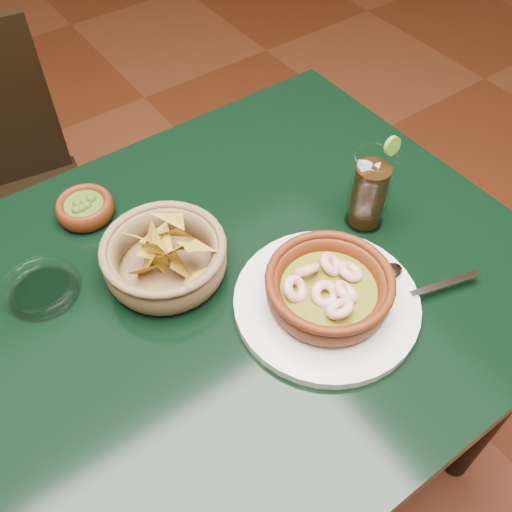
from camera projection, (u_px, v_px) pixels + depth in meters
ground at (207, 480)px, 1.45m from camera, size 7.00×7.00×0.00m
dining_table at (181, 348)px, 0.95m from camera, size 1.20×0.80×0.75m
dining_chair at (4, 203)px, 1.40m from camera, size 0.46×0.46×0.88m
shrimp_plate at (328, 292)px, 0.85m from camera, size 0.37×0.29×0.08m
chip_basket at (165, 257)px, 0.90m from camera, size 0.23×0.23×0.14m
guacamole_ramekin at (85, 208)px, 0.99m from camera, size 0.12×0.12×0.04m
cola_drink at (370, 190)px, 0.94m from camera, size 0.14×0.14×0.17m
glass_ashtray at (42, 288)px, 0.88m from camera, size 0.13×0.13×0.03m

